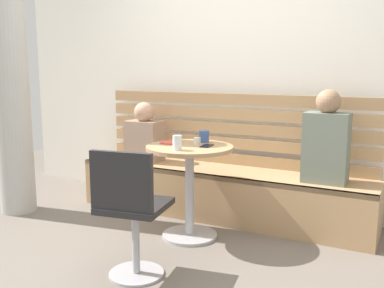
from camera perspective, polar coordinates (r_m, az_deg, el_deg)
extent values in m
plane|color=#70665B|center=(3.14, -5.81, -15.49)|extent=(8.00, 8.00, 0.00)
cube|color=white|center=(4.30, 6.28, 11.21)|extent=(5.20, 0.10, 2.90)
cylinder|color=#B2B2AD|center=(4.36, -22.47, 9.87)|extent=(0.32, 0.32, 2.80)
cube|color=tan|center=(4.05, 3.64, -6.27)|extent=(2.70, 0.52, 0.44)
cube|color=#94734F|center=(3.79, 2.17, -4.25)|extent=(2.70, 0.04, 0.04)
cube|color=#A68157|center=(4.20, 5.03, -1.89)|extent=(2.65, 0.04, 0.10)
cube|color=tan|center=(4.17, 5.06, 0.16)|extent=(2.65, 0.04, 0.10)
cube|color=#A68157|center=(4.15, 5.09, 2.01)|extent=(2.65, 0.04, 0.10)
cube|color=tan|center=(4.13, 5.12, 3.88)|extent=(2.65, 0.04, 0.10)
cube|color=#A68157|center=(4.12, 5.14, 5.76)|extent=(2.65, 0.04, 0.10)
cylinder|color=#ADADB2|center=(3.63, -0.30, -11.64)|extent=(0.44, 0.44, 0.02)
cylinder|color=#ADADB2|center=(3.52, -0.30, -6.24)|extent=(0.07, 0.07, 0.69)
cylinder|color=tan|center=(3.43, -0.31, -0.49)|extent=(0.68, 0.68, 0.03)
cylinder|color=#ADADB2|center=(3.04, -7.23, -16.18)|extent=(0.36, 0.36, 0.02)
cylinder|color=#ADADB2|center=(2.96, -7.32, -12.39)|extent=(0.05, 0.05, 0.45)
cube|color=#232326|center=(2.87, -7.42, -7.86)|extent=(0.46, 0.46, 0.04)
cube|color=#232326|center=(2.67, -9.09, -4.79)|extent=(0.40, 0.11, 0.36)
cube|color=slate|center=(3.64, 16.86, -0.46)|extent=(0.34, 0.22, 0.55)
sphere|color=#A37A5B|center=(3.59, 17.15, 5.24)|extent=(0.19, 0.19, 0.19)
cube|color=#9E7F6B|center=(4.33, -6.14, 0.39)|extent=(0.34, 0.22, 0.39)
sphere|color=tan|center=(4.29, -6.20, 4.11)|extent=(0.19, 0.19, 0.19)
cylinder|color=white|center=(3.24, -1.91, 0.15)|extent=(0.07, 0.07, 0.11)
cylinder|color=#3D5B9E|center=(3.60, 1.54, 0.98)|extent=(0.08, 0.08, 0.09)
cylinder|color=silver|center=(3.49, 0.66, 0.38)|extent=(0.06, 0.06, 0.05)
cylinder|color=#DB4C42|center=(3.56, -2.77, 0.21)|extent=(0.17, 0.17, 0.01)
cube|color=black|center=(3.42, 1.93, -0.23)|extent=(0.08, 0.15, 0.01)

